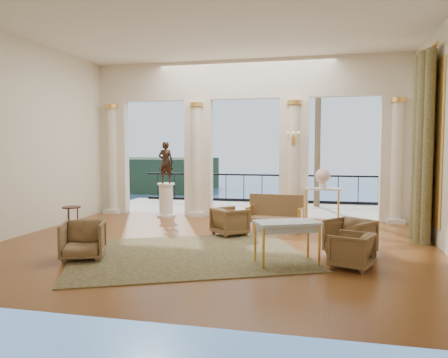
% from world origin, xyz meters
% --- Properties ---
extents(floor, '(9.00, 9.00, 0.00)m').
position_xyz_m(floor, '(0.00, 0.00, 0.00)').
color(floor, '#512D10').
rests_on(floor, ground).
extents(room_walls, '(9.00, 9.00, 9.00)m').
position_xyz_m(room_walls, '(0.00, -1.12, 2.88)').
color(room_walls, '#F0E6C9').
rests_on(room_walls, ground).
extents(arcade, '(9.00, 0.56, 4.50)m').
position_xyz_m(arcade, '(-0.00, 3.82, 2.58)').
color(arcade, beige).
rests_on(arcade, ground).
extents(terrace, '(10.00, 3.60, 0.10)m').
position_xyz_m(terrace, '(0.00, 5.80, -0.05)').
color(terrace, '#ABA18F').
rests_on(terrace, ground).
extents(balustrade, '(9.00, 0.06, 1.03)m').
position_xyz_m(balustrade, '(0.00, 7.40, 0.41)').
color(balustrade, black).
rests_on(balustrade, terrace).
extents(palm_tree, '(2.00, 2.00, 4.50)m').
position_xyz_m(palm_tree, '(2.00, 6.60, 4.09)').
color(palm_tree, '#4C3823').
rests_on(palm_tree, terrace).
extents(headland, '(22.00, 18.00, 6.00)m').
position_xyz_m(headland, '(-30.00, 70.00, -3.00)').
color(headland, black).
rests_on(headland, sea).
extents(sea, '(160.00, 160.00, 0.00)m').
position_xyz_m(sea, '(0.00, 60.00, -6.00)').
color(sea, '#2C5088').
rests_on(sea, ground).
extents(curtain, '(0.33, 1.40, 4.09)m').
position_xyz_m(curtain, '(4.28, 1.50, 2.02)').
color(curtain, '#4E4928').
rests_on(curtain, ground).
extents(window_frame, '(0.04, 1.60, 3.40)m').
position_xyz_m(window_frame, '(4.47, 1.50, 2.10)').
color(window_frame, '#E6B04B').
rests_on(window_frame, room_walls).
extents(wall_sconce, '(0.30, 0.11, 0.33)m').
position_xyz_m(wall_sconce, '(1.40, 3.51, 2.23)').
color(wall_sconce, '#E6B04B').
rests_on(wall_sconce, arcade).
extents(rug, '(5.25, 4.79, 0.02)m').
position_xyz_m(rug, '(-0.24, -0.88, 0.01)').
color(rug, '#2B2E17').
rests_on(rug, ground).
extents(armchair_a, '(0.93, 0.91, 0.75)m').
position_xyz_m(armchair_a, '(-1.98, -1.60, 0.38)').
color(armchair_a, '#46331F').
rests_on(armchair_a, ground).
extents(armchair_b, '(1.00, 0.99, 0.76)m').
position_xyz_m(armchair_b, '(2.72, -0.25, 0.38)').
color(armchair_b, '#46331F').
rests_on(armchair_b, ground).
extents(armchair_c, '(0.79, 0.81, 0.66)m').
position_xyz_m(armchair_c, '(2.70, -1.14, 0.33)').
color(armchair_c, '#46331F').
rests_on(armchair_c, ground).
extents(armchair_d, '(0.94, 0.94, 0.71)m').
position_xyz_m(armchair_d, '(0.15, 1.08, 0.35)').
color(armchair_d, '#46331F').
rests_on(armchair_d, ground).
extents(settee, '(1.35, 0.63, 0.87)m').
position_xyz_m(settee, '(1.09, 1.87, 0.43)').
color(settee, '#46331F').
rests_on(settee, ground).
extents(game_table, '(1.23, 0.99, 0.74)m').
position_xyz_m(game_table, '(1.62, -1.11, 0.67)').
color(game_table, '#9EB9C6').
rests_on(game_table, ground).
extents(pedestal, '(0.54, 0.54, 0.99)m').
position_xyz_m(pedestal, '(-2.21, 3.26, 0.48)').
color(pedestal, silver).
rests_on(pedestal, ground).
extents(statue, '(0.44, 0.29, 1.20)m').
position_xyz_m(statue, '(-2.21, 3.26, 1.59)').
color(statue, black).
rests_on(statue, pedestal).
extents(console_table, '(0.97, 0.41, 0.91)m').
position_xyz_m(console_table, '(2.20, 3.55, 0.75)').
color(console_table, silver).
rests_on(console_table, ground).
extents(urn, '(0.41, 0.41, 0.54)m').
position_xyz_m(urn, '(2.20, 3.55, 1.22)').
color(urn, silver).
rests_on(urn, console_table).
extents(side_table, '(0.41, 0.41, 0.67)m').
position_xyz_m(side_table, '(-3.36, 0.24, 0.57)').
color(side_table, black).
rests_on(side_table, ground).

